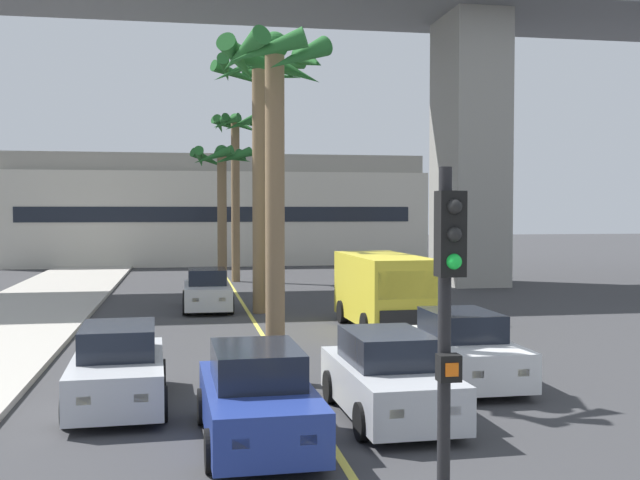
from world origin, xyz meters
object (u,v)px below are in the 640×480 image
at_px(traffic_light_median_near, 447,332).
at_px(car_queue_fifth, 388,378).
at_px(palm_tree_mid_median, 222,179).
at_px(palm_tree_far_median, 235,151).
at_px(car_queue_second, 257,399).
at_px(car_queue_front, 118,369).
at_px(palm_tree_near_median, 274,115).
at_px(car_queue_fourth, 207,291).
at_px(delivery_van, 383,289).
at_px(car_queue_third, 463,350).
at_px(palm_tree_farthest_median, 258,120).

bearing_deg(traffic_light_median_near, car_queue_fifth, 79.06).
bearing_deg(palm_tree_mid_median, palm_tree_far_median, 79.64).
xyz_separation_m(car_queue_second, traffic_light_median_near, (1.16, -5.87, 1.99)).
distance_m(car_queue_front, traffic_light_median_near, 9.61).
distance_m(palm_tree_near_median, palm_tree_far_median, 23.90).
distance_m(car_queue_fourth, traffic_light_median_near, 22.86).
bearing_deg(palm_tree_far_median, car_queue_second, -93.12).
relative_size(car_queue_fourth, delivery_van, 0.78).
bearing_deg(palm_tree_mid_median, car_queue_third, -77.47).
xyz_separation_m(delivery_van, palm_tree_farthest_median, (-3.52, 4.56, 5.79)).
distance_m(car_queue_front, car_queue_fifth, 5.23).
distance_m(car_queue_fifth, palm_tree_far_median, 27.77).
bearing_deg(palm_tree_near_median, palm_tree_farthest_median, 86.27).
bearing_deg(car_queue_second, delivery_van, 65.61).
relative_size(palm_tree_mid_median, palm_tree_far_median, 0.76).
relative_size(car_queue_fourth, palm_tree_farthest_median, 0.44).
relative_size(car_queue_third, palm_tree_farthest_median, 0.44).
distance_m(car_queue_second, palm_tree_far_median, 28.87).
bearing_deg(car_queue_third, palm_tree_far_median, 97.74).
relative_size(car_queue_fifth, palm_tree_farthest_median, 0.44).
bearing_deg(car_queue_fourth, car_queue_front, -98.65).
bearing_deg(car_queue_front, palm_tree_far_median, 81.11).
distance_m(palm_tree_mid_median, palm_tree_farthest_median, 7.53).
relative_size(car_queue_fourth, palm_tree_mid_median, 0.61).
xyz_separation_m(car_queue_fifth, palm_tree_far_median, (-0.97, 27.07, 6.12)).
xyz_separation_m(car_queue_fifth, palm_tree_mid_median, (-1.93, 21.83, 4.49)).
xyz_separation_m(traffic_light_median_near, palm_tree_far_median, (0.38, 34.05, 4.13)).
xyz_separation_m(car_queue_second, palm_tree_mid_median, (0.58, 22.94, 4.49)).
distance_m(car_queue_fifth, delivery_van, 10.37).
bearing_deg(car_queue_second, car_queue_front, 130.88).
bearing_deg(palm_tree_near_median, palm_tree_far_median, 88.22).
bearing_deg(palm_tree_near_median, traffic_light_median_near, -87.95).
xyz_separation_m(car_queue_third, palm_tree_farthest_median, (-3.34, 12.12, 6.35)).
height_order(car_queue_front, palm_tree_mid_median, palm_tree_mid_median).
relative_size(traffic_light_median_near, palm_tree_mid_median, 0.62).
bearing_deg(car_queue_third, car_queue_front, -173.96).
height_order(car_queue_second, palm_tree_farthest_median, palm_tree_farthest_median).
bearing_deg(traffic_light_median_near, car_queue_fourth, 93.67).
xyz_separation_m(car_queue_front, car_queue_third, (7.31, 0.77, 0.00)).
distance_m(car_queue_third, palm_tree_farthest_median, 14.08).
xyz_separation_m(car_queue_second, palm_tree_near_median, (0.79, 4.30, 5.15)).
bearing_deg(palm_tree_farthest_median, delivery_van, -52.31).
bearing_deg(palm_tree_near_median, car_queue_fourth, 94.98).
distance_m(delivery_van, palm_tree_mid_median, 13.21).
distance_m(car_queue_front, car_queue_second, 3.72).
height_order(car_queue_front, palm_tree_farthest_median, palm_tree_farthest_median).
bearing_deg(delivery_van, car_queue_front, -131.94).
relative_size(car_queue_front, palm_tree_mid_median, 0.62).
xyz_separation_m(car_queue_third, traffic_light_median_near, (-3.72, -9.46, 1.99)).
bearing_deg(car_queue_third, palm_tree_farthest_median, 105.42).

